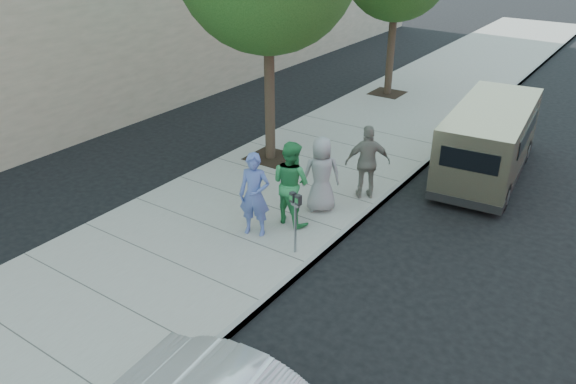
% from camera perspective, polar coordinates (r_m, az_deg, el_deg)
% --- Properties ---
extents(ground, '(120.00, 120.00, 0.00)m').
position_cam_1_polar(ground, '(13.07, 0.17, -2.71)').
color(ground, black).
rests_on(ground, ground).
extents(sidewalk, '(5.00, 60.00, 0.15)m').
position_cam_1_polar(sidewalk, '(13.56, -3.32, -1.25)').
color(sidewalk, gray).
rests_on(sidewalk, ground).
extents(curb_face, '(0.12, 60.00, 0.16)m').
position_cam_1_polar(curb_face, '(12.39, 5.68, -4.24)').
color(curb_face, gray).
rests_on(curb_face, ground).
extents(parking_meter, '(0.29, 0.16, 1.34)m').
position_cam_1_polar(parking_meter, '(11.08, 0.76, -1.88)').
color(parking_meter, gray).
rests_on(parking_meter, sidewalk).
extents(van, '(2.21, 5.37, 1.94)m').
position_cam_1_polar(van, '(15.72, 19.78, 5.03)').
color(van, tan).
rests_on(van, ground).
extents(person_officer, '(0.78, 0.64, 1.85)m').
position_cam_1_polar(person_officer, '(11.80, -3.42, -0.28)').
color(person_officer, '#5266AF').
rests_on(person_officer, sidewalk).
extents(person_green_shirt, '(1.02, 0.85, 1.92)m').
position_cam_1_polar(person_green_shirt, '(12.22, 0.30, 0.94)').
color(person_green_shirt, '#30944D').
rests_on(person_green_shirt, sidewalk).
extents(person_gray_shirt, '(1.03, 0.99, 1.78)m').
position_cam_1_polar(person_gray_shirt, '(12.79, 3.41, 1.79)').
color(person_gray_shirt, gray).
rests_on(person_gray_shirt, sidewalk).
extents(person_striped_polo, '(1.13, 0.99, 1.83)m').
position_cam_1_polar(person_striped_polo, '(13.48, 8.10, 3.01)').
color(person_striped_polo, gray).
rests_on(person_striped_polo, sidewalk).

